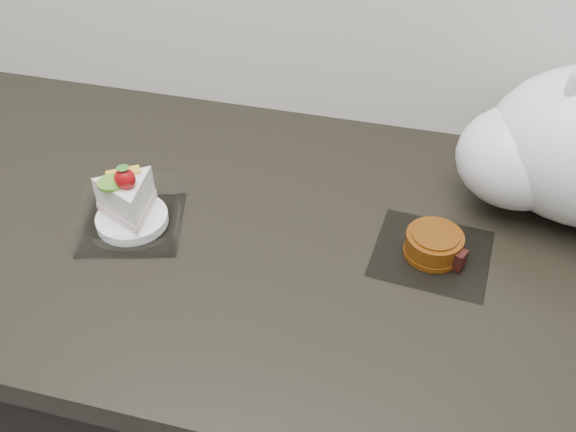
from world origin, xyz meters
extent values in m
cube|color=black|center=(0.00, 1.69, 0.43)|extent=(2.00, 0.60, 0.86)
cube|color=black|center=(0.00, 1.69, 0.88)|extent=(2.04, 0.64, 0.04)
cube|color=white|center=(-0.12, 1.65, 0.90)|extent=(0.17, 0.17, 0.00)
cylinder|color=white|center=(-0.12, 1.65, 0.91)|extent=(0.10, 0.10, 0.01)
ellipsoid|color=#AC0B13|center=(-0.12, 1.64, 0.99)|extent=(0.03, 0.02, 0.03)
cone|color=#2D7223|center=(-0.12, 1.64, 1.00)|extent=(0.02, 0.02, 0.01)
cylinder|color=#63A52F|center=(-0.14, 1.64, 0.98)|extent=(0.04, 0.04, 0.00)
cube|color=gold|center=(-0.13, 1.67, 0.98)|extent=(0.05, 0.04, 0.00)
cube|color=white|center=(0.29, 1.70, 0.90)|extent=(0.17, 0.16, 0.00)
cylinder|color=#653A0C|center=(0.29, 1.70, 0.92)|extent=(0.08, 0.08, 0.03)
cylinder|color=#653A0C|center=(0.29, 1.70, 0.90)|extent=(0.09, 0.09, 0.01)
cylinder|color=#653A0C|center=(0.29, 1.70, 0.94)|extent=(0.07, 0.07, 0.00)
cube|color=black|center=(0.33, 1.68, 0.92)|extent=(0.03, 0.03, 0.03)
ellipsoid|color=white|center=(0.39, 1.83, 0.99)|extent=(0.22, 0.20, 0.14)
camera|label=1|loc=(0.26, 1.05, 1.51)|focal=40.00mm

